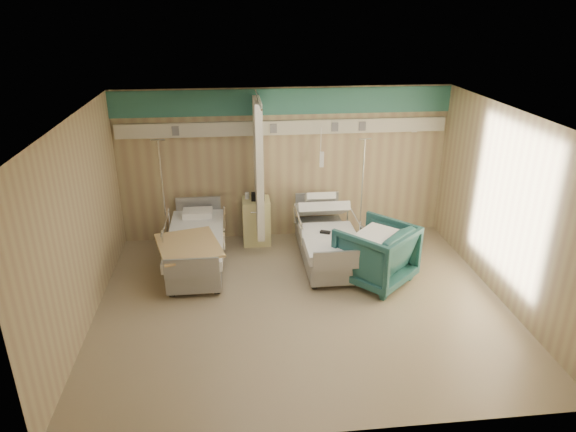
{
  "coord_description": "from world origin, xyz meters",
  "views": [
    {
      "loc": [
        -0.92,
        -6.5,
        4.16
      ],
      "look_at": [
        -0.14,
        0.6,
        1.17
      ],
      "focal_mm": 32.0,
      "sensor_mm": 36.0,
      "label": 1
    }
  ],
  "objects_px": {
    "bed_left": "(197,251)",
    "iv_stand_right": "(360,217)",
    "bed_right": "(326,245)",
    "visitor_armchair": "(376,254)",
    "iv_stand_left": "(166,226)",
    "bedside_cabinet": "(256,221)"
  },
  "relations": [
    {
      "from": "visitor_armchair",
      "to": "iv_stand_right",
      "type": "bearing_deg",
      "value": -137.99
    },
    {
      "from": "bed_left",
      "to": "visitor_armchair",
      "type": "distance_m",
      "value": 2.95
    },
    {
      "from": "iv_stand_right",
      "to": "iv_stand_left",
      "type": "distance_m",
      "value": 3.61
    },
    {
      "from": "iv_stand_right",
      "to": "iv_stand_left",
      "type": "xyz_separation_m",
      "value": [
        -3.61,
        -0.05,
        0.02
      ]
    },
    {
      "from": "bed_left",
      "to": "iv_stand_right",
      "type": "distance_m",
      "value": 3.17
    },
    {
      "from": "visitor_armchair",
      "to": "iv_stand_left",
      "type": "bearing_deg",
      "value": -67.74
    },
    {
      "from": "iv_stand_right",
      "to": "iv_stand_left",
      "type": "relative_size",
      "value": 0.95
    },
    {
      "from": "bed_right",
      "to": "iv_stand_left",
      "type": "bearing_deg",
      "value": 162.23
    },
    {
      "from": "bed_right",
      "to": "visitor_armchair",
      "type": "relative_size",
      "value": 2.04
    },
    {
      "from": "bed_right",
      "to": "iv_stand_right",
      "type": "bearing_deg",
      "value": 48.92
    },
    {
      "from": "bedside_cabinet",
      "to": "visitor_armchair",
      "type": "distance_m",
      "value": 2.44
    },
    {
      "from": "bed_left",
      "to": "bedside_cabinet",
      "type": "relative_size",
      "value": 2.54
    },
    {
      "from": "bed_right",
      "to": "visitor_armchair",
      "type": "xyz_separation_m",
      "value": [
        0.65,
        -0.75,
        0.17
      ]
    },
    {
      "from": "visitor_armchair",
      "to": "iv_stand_left",
      "type": "height_order",
      "value": "iv_stand_left"
    },
    {
      "from": "visitor_armchair",
      "to": "iv_stand_right",
      "type": "distance_m",
      "value": 1.7
    },
    {
      "from": "bedside_cabinet",
      "to": "visitor_armchair",
      "type": "bearing_deg",
      "value": -42.51
    },
    {
      "from": "bed_right",
      "to": "iv_stand_left",
      "type": "height_order",
      "value": "iv_stand_left"
    },
    {
      "from": "iv_stand_left",
      "to": "bed_right",
      "type": "bearing_deg",
      "value": -17.77
    },
    {
      "from": "bed_right",
      "to": "visitor_armchair",
      "type": "height_order",
      "value": "visitor_armchair"
    },
    {
      "from": "iv_stand_right",
      "to": "iv_stand_left",
      "type": "bearing_deg",
      "value": -179.19
    },
    {
      "from": "visitor_armchair",
      "to": "bed_left",
      "type": "bearing_deg",
      "value": -56.93
    },
    {
      "from": "iv_stand_right",
      "to": "iv_stand_left",
      "type": "height_order",
      "value": "iv_stand_left"
    }
  ]
}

